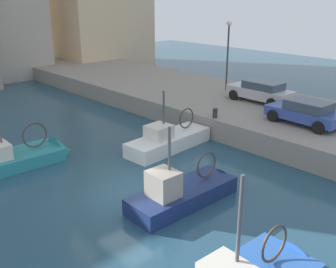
{
  "coord_description": "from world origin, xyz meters",
  "views": [
    {
      "loc": [
        -8.97,
        -11.61,
        7.76
      ],
      "look_at": [
        3.57,
        1.8,
        1.2
      ],
      "focal_mm": 42.16,
      "sensor_mm": 36.0,
      "label": 1
    }
  ],
  "objects_px": {
    "mooring_bollard_mid": "(215,113)",
    "quay_streetlamp": "(228,44)",
    "fishing_boat_navy": "(188,198)",
    "parked_car_blue": "(305,112)",
    "fishing_boat_teal": "(20,162)",
    "fishing_boat_white": "(173,145)",
    "parked_car_silver": "(261,91)"
  },
  "relations": [
    {
      "from": "parked_car_silver",
      "to": "parked_car_blue",
      "type": "distance_m",
      "value": 4.81
    },
    {
      "from": "mooring_bollard_mid",
      "to": "fishing_boat_teal",
      "type": "bearing_deg",
      "value": 157.59
    },
    {
      "from": "fishing_boat_navy",
      "to": "quay_streetlamp",
      "type": "distance_m",
      "value": 14.9
    },
    {
      "from": "fishing_boat_navy",
      "to": "parked_car_silver",
      "type": "relative_size",
      "value": 1.28
    },
    {
      "from": "quay_streetlamp",
      "to": "fishing_boat_navy",
      "type": "bearing_deg",
      "value": -146.68
    },
    {
      "from": "mooring_bollard_mid",
      "to": "quay_streetlamp",
      "type": "bearing_deg",
      "value": 33.92
    },
    {
      "from": "fishing_boat_teal",
      "to": "fishing_boat_navy",
      "type": "bearing_deg",
      "value": -67.17
    },
    {
      "from": "mooring_bollard_mid",
      "to": "quay_streetlamp",
      "type": "relative_size",
      "value": 0.11
    },
    {
      "from": "fishing_boat_white",
      "to": "parked_car_blue",
      "type": "bearing_deg",
      "value": -40.85
    },
    {
      "from": "fishing_boat_white",
      "to": "quay_streetlamp",
      "type": "bearing_deg",
      "value": 21.03
    },
    {
      "from": "fishing_boat_white",
      "to": "mooring_bollard_mid",
      "type": "bearing_deg",
      "value": -12.14
    },
    {
      "from": "fishing_boat_navy",
      "to": "parked_car_silver",
      "type": "bearing_deg",
      "value": 21.37
    },
    {
      "from": "parked_car_silver",
      "to": "quay_streetlamp",
      "type": "distance_m",
      "value": 4.44
    },
    {
      "from": "fishing_boat_teal",
      "to": "mooring_bollard_mid",
      "type": "height_order",
      "value": "fishing_boat_teal"
    },
    {
      "from": "quay_streetlamp",
      "to": "fishing_boat_teal",
      "type": "bearing_deg",
      "value": 179.36
    },
    {
      "from": "fishing_boat_navy",
      "to": "fishing_boat_teal",
      "type": "relative_size",
      "value": 0.98
    },
    {
      "from": "parked_car_blue",
      "to": "mooring_bollard_mid",
      "type": "xyz_separation_m",
      "value": [
        -2.59,
        4.0,
        -0.4
      ]
    },
    {
      "from": "parked_car_silver",
      "to": "quay_streetlamp",
      "type": "bearing_deg",
      "value": 75.86
    },
    {
      "from": "fishing_boat_white",
      "to": "parked_car_silver",
      "type": "height_order",
      "value": "fishing_boat_white"
    },
    {
      "from": "fishing_boat_teal",
      "to": "mooring_bollard_mid",
      "type": "bearing_deg",
      "value": -22.41
    },
    {
      "from": "fishing_boat_teal",
      "to": "quay_streetlamp",
      "type": "distance_m",
      "value": 15.89
    },
    {
      "from": "fishing_boat_navy",
      "to": "parked_car_silver",
      "type": "xyz_separation_m",
      "value": [
        11.03,
        4.32,
        1.77
      ]
    },
    {
      "from": "fishing_boat_navy",
      "to": "fishing_boat_white",
      "type": "relative_size",
      "value": 0.92
    },
    {
      "from": "mooring_bollard_mid",
      "to": "quay_streetlamp",
      "type": "height_order",
      "value": "quay_streetlamp"
    },
    {
      "from": "fishing_boat_navy",
      "to": "fishing_boat_white",
      "type": "distance_m",
      "value": 5.82
    },
    {
      "from": "parked_car_silver",
      "to": "mooring_bollard_mid",
      "type": "distance_m",
      "value": 4.79
    },
    {
      "from": "fishing_boat_white",
      "to": "fishing_boat_teal",
      "type": "xyz_separation_m",
      "value": [
        -6.92,
        3.39,
        -0.0
      ]
    },
    {
      "from": "fishing_boat_white",
      "to": "parked_car_blue",
      "type": "xyz_separation_m",
      "value": [
        5.3,
        -4.58,
        1.77
      ]
    },
    {
      "from": "quay_streetlamp",
      "to": "mooring_bollard_mid",
      "type": "bearing_deg",
      "value": -146.08
    },
    {
      "from": "fishing_boat_navy",
      "to": "parked_car_blue",
      "type": "height_order",
      "value": "fishing_boat_navy"
    },
    {
      "from": "fishing_boat_teal",
      "to": "parked_car_silver",
      "type": "distance_m",
      "value": 14.97
    },
    {
      "from": "fishing_boat_teal",
      "to": "mooring_bollard_mid",
      "type": "relative_size",
      "value": 10.11
    }
  ]
}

